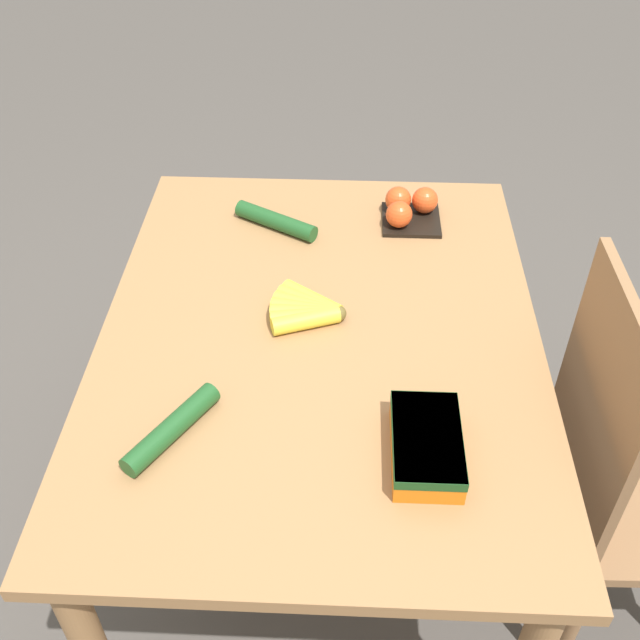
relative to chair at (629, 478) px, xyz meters
name	(u,v)px	position (x,y,z in m)	size (l,w,h in m)	color
ground_plane	(320,531)	(-0.17, -0.65, -0.50)	(12.00, 12.00, 0.00)	#4C4742
dining_table	(320,366)	(-0.17, -0.65, 0.13)	(1.20, 0.91, 0.74)	#9E7044
chair	(629,478)	(0.00, 0.00, 0.00)	(0.43, 0.41, 0.98)	#8E6642
banana_bunch	(307,310)	(-0.21, -0.68, 0.26)	(0.16, 0.16, 0.04)	brown
tomato_pack	(408,208)	(-0.59, -0.45, 0.27)	(0.14, 0.14, 0.07)	black
carrot_bag	(426,444)	(0.15, -0.46, 0.27)	(0.20, 0.12, 0.06)	orange
cucumber_near	(172,428)	(0.12, -0.90, 0.26)	(0.21, 0.15, 0.04)	#1E5123
cucumber_far	(276,221)	(-0.54, -0.78, 0.26)	(0.14, 0.21, 0.04)	#1E5123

